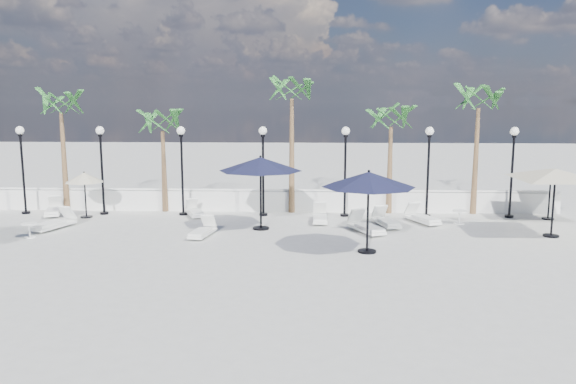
{
  "coord_description": "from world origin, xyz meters",
  "views": [
    {
      "loc": [
        2.02,
        -17.26,
        4.88
      ],
      "look_at": [
        1.18,
        3.65,
        1.5
      ],
      "focal_mm": 35.0,
      "sensor_mm": 36.0,
      "label": 1
    }
  ],
  "objects_px": {
    "lounger_6": "(320,217)",
    "parasol_cream_sq_a": "(556,169)",
    "lounger_3": "(195,212)",
    "lounger_5": "(366,226)",
    "lounger_2": "(203,231)",
    "lounger_7": "(422,218)",
    "lounger_0": "(54,223)",
    "lounger_4": "(386,221)",
    "parasol_cream_sq_b": "(552,169)",
    "parasol_cream_small": "(84,178)",
    "parasol_navy_mid": "(261,164)",
    "parasol_navy_right": "(369,180)",
    "lounger_1": "(54,210)"
  },
  "relations": [
    {
      "from": "lounger_5",
      "to": "lounger_7",
      "type": "distance_m",
      "value": 3.03
    },
    {
      "from": "lounger_7",
      "to": "parasol_navy_right",
      "type": "relative_size",
      "value": 0.63
    },
    {
      "from": "lounger_7",
      "to": "parasol_navy_mid",
      "type": "distance_m",
      "value": 6.96
    },
    {
      "from": "parasol_navy_right",
      "to": "parasol_cream_sq_a",
      "type": "bearing_deg",
      "value": 19.31
    },
    {
      "from": "lounger_5",
      "to": "parasol_cream_sq_b",
      "type": "xyz_separation_m",
      "value": [
        7.88,
        2.76,
        1.89
      ]
    },
    {
      "from": "parasol_cream_small",
      "to": "lounger_2",
      "type": "bearing_deg",
      "value": -29.74
    },
    {
      "from": "lounger_0",
      "to": "lounger_3",
      "type": "distance_m",
      "value": 5.61
    },
    {
      "from": "parasol_navy_mid",
      "to": "lounger_3",
      "type": "bearing_deg",
      "value": 142.73
    },
    {
      "from": "lounger_3",
      "to": "lounger_5",
      "type": "relative_size",
      "value": 0.86
    },
    {
      "from": "lounger_3",
      "to": "lounger_6",
      "type": "height_order",
      "value": "lounger_6"
    },
    {
      "from": "parasol_navy_right",
      "to": "lounger_4",
      "type": "bearing_deg",
      "value": 73.84
    },
    {
      "from": "parasol_cream_sq_a",
      "to": "parasol_cream_sq_b",
      "type": "bearing_deg",
      "value": 69.46
    },
    {
      "from": "lounger_4",
      "to": "lounger_0",
      "type": "bearing_deg",
      "value": 169.22
    },
    {
      "from": "lounger_1",
      "to": "lounger_2",
      "type": "height_order",
      "value": "lounger_1"
    },
    {
      "from": "lounger_2",
      "to": "parasol_cream_sq_b",
      "type": "relative_size",
      "value": 0.38
    },
    {
      "from": "lounger_4",
      "to": "parasol_navy_mid",
      "type": "height_order",
      "value": "parasol_navy_mid"
    },
    {
      "from": "lounger_2",
      "to": "lounger_7",
      "type": "xyz_separation_m",
      "value": [
        8.47,
        2.63,
        0.02
      ]
    },
    {
      "from": "lounger_1",
      "to": "lounger_6",
      "type": "relative_size",
      "value": 1.08
    },
    {
      "from": "lounger_0",
      "to": "lounger_4",
      "type": "xyz_separation_m",
      "value": [
        12.9,
        1.01,
        -0.01
      ]
    },
    {
      "from": "lounger_2",
      "to": "parasol_cream_sq_b",
      "type": "distance_m",
      "value": 14.49
    },
    {
      "from": "lounger_6",
      "to": "parasol_navy_right",
      "type": "xyz_separation_m",
      "value": [
        1.47,
        -4.58,
        2.17
      ]
    },
    {
      "from": "lounger_1",
      "to": "lounger_4",
      "type": "xyz_separation_m",
      "value": [
        14.14,
        -1.66,
        -0.01
      ]
    },
    {
      "from": "lounger_0",
      "to": "lounger_1",
      "type": "distance_m",
      "value": 2.94
    },
    {
      "from": "lounger_2",
      "to": "lounger_7",
      "type": "relative_size",
      "value": 0.91
    },
    {
      "from": "parasol_navy_mid",
      "to": "parasol_navy_right",
      "type": "distance_m",
      "value": 4.96
    },
    {
      "from": "parasol_navy_right",
      "to": "parasol_cream_sq_b",
      "type": "relative_size",
      "value": 0.66
    },
    {
      "from": "parasol_cream_small",
      "to": "lounger_0",
      "type": "bearing_deg",
      "value": -99.32
    },
    {
      "from": "lounger_3",
      "to": "parasol_navy_mid",
      "type": "relative_size",
      "value": 0.54
    },
    {
      "from": "lounger_0",
      "to": "lounger_1",
      "type": "height_order",
      "value": "lounger_0"
    },
    {
      "from": "lounger_6",
      "to": "parasol_navy_mid",
      "type": "distance_m",
      "value": 3.52
    },
    {
      "from": "parasol_navy_right",
      "to": "lounger_3",
      "type": "bearing_deg",
      "value": 140.86
    },
    {
      "from": "parasol_navy_mid",
      "to": "parasol_cream_small",
      "type": "xyz_separation_m",
      "value": [
        -7.63,
        1.9,
        -0.83
      ]
    },
    {
      "from": "parasol_cream_sq_b",
      "to": "parasol_cream_small",
      "type": "distance_m",
      "value": 19.52
    },
    {
      "from": "lounger_1",
      "to": "lounger_6",
      "type": "distance_m",
      "value": 11.58
    },
    {
      "from": "lounger_0",
      "to": "lounger_6",
      "type": "distance_m",
      "value": 10.44
    },
    {
      "from": "lounger_5",
      "to": "parasol_cream_small",
      "type": "xyz_separation_m",
      "value": [
        -11.63,
        2.35,
        1.45
      ]
    },
    {
      "from": "lounger_6",
      "to": "parasol_cream_sq_a",
      "type": "xyz_separation_m",
      "value": [
        8.41,
        -2.15,
        2.27
      ]
    },
    {
      "from": "lounger_0",
      "to": "lounger_3",
      "type": "height_order",
      "value": "lounger_0"
    },
    {
      "from": "parasol_cream_sq_b",
      "to": "parasol_cream_small",
      "type": "height_order",
      "value": "parasol_cream_sq_b"
    },
    {
      "from": "lounger_0",
      "to": "lounger_6",
      "type": "relative_size",
      "value": 1.13
    },
    {
      "from": "lounger_2",
      "to": "parasol_navy_right",
      "type": "distance_m",
      "value": 6.49
    },
    {
      "from": "lounger_4",
      "to": "parasol_cream_sq_b",
      "type": "relative_size",
      "value": 0.41
    },
    {
      "from": "parasol_navy_mid",
      "to": "parasol_cream_small",
      "type": "relative_size",
      "value": 1.62
    },
    {
      "from": "lounger_3",
      "to": "lounger_4",
      "type": "relative_size",
      "value": 0.93
    },
    {
      "from": "lounger_7",
      "to": "parasol_navy_right",
      "type": "bearing_deg",
      "value": -144.79
    },
    {
      "from": "lounger_0",
      "to": "parasol_cream_small",
      "type": "bearing_deg",
      "value": 99.62
    },
    {
      "from": "parasol_navy_mid",
      "to": "parasol_cream_sq_a",
      "type": "distance_m",
      "value": 10.74
    },
    {
      "from": "lounger_2",
      "to": "lounger_3",
      "type": "distance_m",
      "value": 3.77
    },
    {
      "from": "lounger_3",
      "to": "parasol_navy_right",
      "type": "distance_m",
      "value": 9.08
    },
    {
      "from": "lounger_0",
      "to": "parasol_navy_right",
      "type": "xyz_separation_m",
      "value": [
        11.77,
        -2.9,
        2.15
      ]
    }
  ]
}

